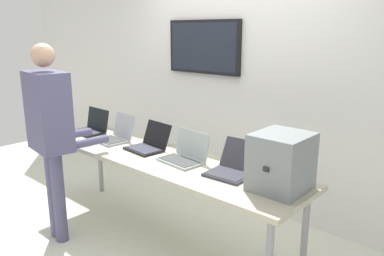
{
  "coord_description": "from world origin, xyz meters",
  "views": [
    {
      "loc": [
        2.35,
        -2.17,
        1.85
      ],
      "look_at": [
        0.22,
        0.19,
        1.04
      ],
      "focal_mm": 35.84,
      "sensor_mm": 36.0,
      "label": 1
    }
  ],
  "objects_px": {
    "laptop_station_0": "(91,127)",
    "laptop_station_2": "(149,144)",
    "equipment_box": "(281,162)",
    "laptop_station_4": "(233,167)",
    "person": "(50,125)",
    "laptop_station_3": "(185,154)",
    "laptop_station_1": "(116,135)",
    "workbench": "(159,162)"
  },
  "relations": [
    {
      "from": "laptop_station_4",
      "to": "person",
      "type": "bearing_deg",
      "value": -153.65
    },
    {
      "from": "equipment_box",
      "to": "laptop_station_1",
      "type": "relative_size",
      "value": 1.14
    },
    {
      "from": "equipment_box",
      "to": "laptop_station_0",
      "type": "bearing_deg",
      "value": 179.95
    },
    {
      "from": "laptop_station_1",
      "to": "laptop_station_2",
      "type": "bearing_deg",
      "value": 3.03
    },
    {
      "from": "laptop_station_2",
      "to": "laptop_station_0",
      "type": "bearing_deg",
      "value": -179.87
    },
    {
      "from": "workbench",
      "to": "equipment_box",
      "type": "relative_size",
      "value": 6.95
    },
    {
      "from": "laptop_station_0",
      "to": "laptop_station_1",
      "type": "distance_m",
      "value": 0.46
    },
    {
      "from": "equipment_box",
      "to": "laptop_station_1",
      "type": "distance_m",
      "value": 1.82
    },
    {
      "from": "laptop_station_4",
      "to": "person",
      "type": "relative_size",
      "value": 0.22
    },
    {
      "from": "workbench",
      "to": "laptop_station_0",
      "type": "bearing_deg",
      "value": 176.77
    },
    {
      "from": "laptop_station_2",
      "to": "laptop_station_3",
      "type": "relative_size",
      "value": 0.93
    },
    {
      "from": "equipment_box",
      "to": "laptop_station_4",
      "type": "bearing_deg",
      "value": 177.56
    },
    {
      "from": "laptop_station_1",
      "to": "laptop_station_2",
      "type": "distance_m",
      "value": 0.46
    },
    {
      "from": "laptop_station_0",
      "to": "laptop_station_2",
      "type": "relative_size",
      "value": 1.03
    },
    {
      "from": "laptop_station_0",
      "to": "workbench",
      "type": "bearing_deg",
      "value": -3.23
    },
    {
      "from": "laptop_station_1",
      "to": "laptop_station_2",
      "type": "relative_size",
      "value": 0.95
    },
    {
      "from": "laptop_station_2",
      "to": "person",
      "type": "bearing_deg",
      "value": -124.69
    },
    {
      "from": "workbench",
      "to": "laptop_station_2",
      "type": "distance_m",
      "value": 0.24
    },
    {
      "from": "equipment_box",
      "to": "laptop_station_4",
      "type": "distance_m",
      "value": 0.44
    },
    {
      "from": "laptop_station_0",
      "to": "laptop_station_3",
      "type": "height_order",
      "value": "same"
    },
    {
      "from": "laptop_station_1",
      "to": "laptop_station_3",
      "type": "xyz_separation_m",
      "value": [
        0.93,
        0.01,
        -0.0
      ]
    },
    {
      "from": "workbench",
      "to": "laptop_station_4",
      "type": "distance_m",
      "value": 0.75
    },
    {
      "from": "equipment_box",
      "to": "laptop_station_4",
      "type": "relative_size",
      "value": 1.04
    },
    {
      "from": "equipment_box",
      "to": "person",
      "type": "height_order",
      "value": "person"
    },
    {
      "from": "laptop_station_4",
      "to": "person",
      "type": "height_order",
      "value": "person"
    },
    {
      "from": "laptop_station_1",
      "to": "laptop_station_4",
      "type": "height_order",
      "value": "laptop_station_1"
    },
    {
      "from": "laptop_station_0",
      "to": "person",
      "type": "relative_size",
      "value": 0.21
    },
    {
      "from": "workbench",
      "to": "laptop_station_2",
      "type": "xyz_separation_m",
      "value": [
        -0.2,
        0.07,
        0.11
      ]
    },
    {
      "from": "equipment_box",
      "to": "laptop_station_2",
      "type": "relative_size",
      "value": 1.09
    },
    {
      "from": "laptop_station_1",
      "to": "person",
      "type": "height_order",
      "value": "person"
    },
    {
      "from": "laptop_station_3",
      "to": "laptop_station_4",
      "type": "distance_m",
      "value": 0.47
    },
    {
      "from": "laptop_station_3",
      "to": "equipment_box",
      "type": "bearing_deg",
      "value": 0.69
    },
    {
      "from": "workbench",
      "to": "laptop_station_1",
      "type": "relative_size",
      "value": 7.93
    },
    {
      "from": "laptop_station_3",
      "to": "person",
      "type": "xyz_separation_m",
      "value": [
        -0.94,
        -0.67,
        0.22
      ]
    },
    {
      "from": "laptop_station_0",
      "to": "laptop_station_2",
      "type": "bearing_deg",
      "value": 0.13
    },
    {
      "from": "laptop_station_0",
      "to": "equipment_box",
      "type": "bearing_deg",
      "value": -0.05
    },
    {
      "from": "laptop_station_0",
      "to": "laptop_station_4",
      "type": "xyz_separation_m",
      "value": [
        1.86,
        0.02,
        -0.0
      ]
    },
    {
      "from": "laptop_station_1",
      "to": "laptop_station_2",
      "type": "height_order",
      "value": "laptop_station_1"
    },
    {
      "from": "workbench",
      "to": "laptop_station_1",
      "type": "height_order",
      "value": "laptop_station_1"
    },
    {
      "from": "workbench",
      "to": "equipment_box",
      "type": "distance_m",
      "value": 1.18
    },
    {
      "from": "workbench",
      "to": "laptop_station_0",
      "type": "height_order",
      "value": "laptop_station_0"
    },
    {
      "from": "workbench",
      "to": "equipment_box",
      "type": "bearing_deg",
      "value": 3.05
    }
  ]
}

